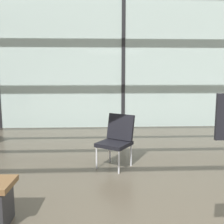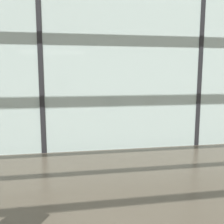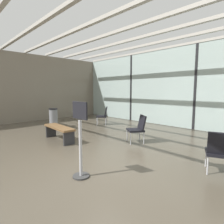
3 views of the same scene
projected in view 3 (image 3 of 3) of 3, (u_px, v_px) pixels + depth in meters
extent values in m
plane|color=#4C4438|center=(101.00, 161.00, 4.25)|extent=(60.00, 60.00, 0.00)
cube|color=#A3B7B2|center=(196.00, 87.00, 7.61)|extent=(14.00, 0.08, 3.56)
cube|color=black|center=(131.00, 88.00, 10.13)|extent=(0.10, 0.12, 3.56)
cube|color=black|center=(196.00, 87.00, 7.61)|extent=(0.10, 0.12, 3.56)
cube|color=#756B5B|center=(42.00, 88.00, 10.14)|extent=(0.10, 11.20, 3.56)
cube|color=#B7B2A8|center=(125.00, 8.00, 4.38)|extent=(13.72, 0.12, 0.10)
cube|color=#B7B2A8|center=(151.00, 20.00, 5.14)|extent=(13.72, 0.12, 0.10)
cube|color=#B7B2A8|center=(171.00, 29.00, 5.89)|extent=(13.72, 0.12, 0.10)
cube|color=#B7B2A8|center=(186.00, 36.00, 6.65)|extent=(13.72, 0.12, 0.10)
cube|color=#B7B2A8|center=(198.00, 42.00, 7.40)|extent=(13.72, 0.12, 0.10)
sphere|color=gray|center=(168.00, 88.00, 14.71)|extent=(2.01, 2.01, 2.01)
sphere|color=black|center=(190.00, 83.00, 11.74)|extent=(0.28, 0.28, 0.28)
sphere|color=black|center=(204.00, 83.00, 11.09)|extent=(0.28, 0.28, 0.28)
sphere|color=black|center=(221.00, 83.00, 10.45)|extent=(0.28, 0.28, 0.28)
cube|color=black|center=(135.00, 130.00, 5.76)|extent=(0.67, 0.67, 0.06)
cube|color=black|center=(142.00, 122.00, 5.77)|extent=(0.48, 0.38, 0.44)
cylinder|color=#BCBCC1|center=(127.00, 135.00, 5.96)|extent=(0.03, 0.03, 0.37)
cylinder|color=#BCBCC1|center=(131.00, 139.00, 5.55)|extent=(0.03, 0.03, 0.37)
cylinder|color=#BCBCC1|center=(139.00, 135.00, 6.03)|extent=(0.03, 0.03, 0.37)
cylinder|color=#BCBCC1|center=(144.00, 138.00, 5.62)|extent=(0.03, 0.03, 0.37)
cube|color=black|center=(219.00, 153.00, 3.65)|extent=(0.63, 0.63, 0.06)
cube|color=black|center=(222.00, 144.00, 3.42)|extent=(0.50, 0.32, 0.44)
cylinder|color=#BCBCC1|center=(206.00, 158.00, 3.95)|extent=(0.03, 0.03, 0.37)
cylinder|color=#BCBCC1|center=(208.00, 166.00, 3.56)|extent=(0.03, 0.03, 0.37)
cube|color=black|center=(102.00, 116.00, 8.82)|extent=(0.68, 0.68, 0.06)
cube|color=black|center=(106.00, 111.00, 8.79)|extent=(0.44, 0.44, 0.44)
cylinder|color=#BCBCC1|center=(98.00, 120.00, 9.06)|extent=(0.03, 0.03, 0.37)
cylinder|color=#BCBCC1|center=(97.00, 121.00, 8.64)|extent=(0.03, 0.03, 0.37)
cylinder|color=#BCBCC1|center=(106.00, 120.00, 9.05)|extent=(0.03, 0.03, 0.37)
cylinder|color=#BCBCC1|center=(106.00, 122.00, 8.63)|extent=(0.03, 0.03, 0.37)
cube|color=brown|center=(59.00, 127.00, 5.99)|extent=(1.52, 0.46, 0.06)
cube|color=#262628|center=(51.00, 131.00, 6.52)|extent=(0.06, 0.36, 0.41)
cube|color=#262628|center=(69.00, 138.00, 5.52)|extent=(0.06, 0.36, 0.41)
cylinder|color=slate|center=(53.00, 118.00, 8.16)|extent=(0.36, 0.36, 0.80)
cylinder|color=black|center=(53.00, 109.00, 8.11)|extent=(0.38, 0.38, 0.06)
cylinder|color=#333333|center=(81.00, 176.00, 3.49)|extent=(0.32, 0.32, 0.03)
cylinder|color=#B2B2B7|center=(81.00, 149.00, 3.43)|extent=(0.06, 0.06, 1.10)
cube|color=black|center=(80.00, 110.00, 3.34)|extent=(0.44, 0.03, 0.32)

